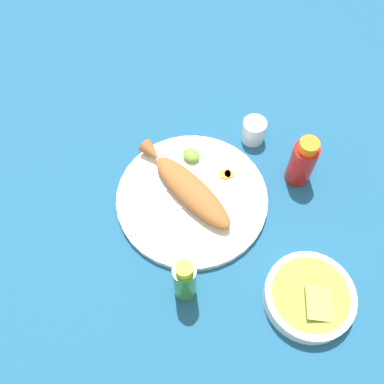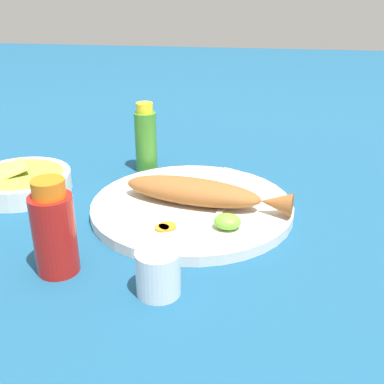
% 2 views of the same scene
% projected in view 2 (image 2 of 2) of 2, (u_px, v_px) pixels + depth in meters
% --- Properties ---
extents(ground_plane, '(4.00, 4.00, 0.00)m').
position_uv_depth(ground_plane, '(192.00, 212.00, 0.84)').
color(ground_plane, navy).
extents(main_plate, '(0.35, 0.35, 0.02)m').
position_uv_depth(main_plate, '(192.00, 207.00, 0.84)').
color(main_plate, silver).
rests_on(main_plate, ground_plane).
extents(fried_fish, '(0.30, 0.11, 0.04)m').
position_uv_depth(fried_fish, '(200.00, 192.00, 0.82)').
color(fried_fish, '#935628').
rests_on(fried_fish, main_plate).
extents(fork_near, '(0.08, 0.18, 0.00)m').
position_uv_depth(fork_near, '(210.00, 183.00, 0.91)').
color(fork_near, silver).
rests_on(fork_near, main_plate).
extents(fork_far, '(0.04, 0.19, 0.00)m').
position_uv_depth(fork_far, '(231.00, 188.00, 0.88)').
color(fork_far, silver).
rests_on(fork_far, main_plate).
extents(carrot_slice_near, '(0.02, 0.02, 0.00)m').
position_uv_depth(carrot_slice_near, '(162.00, 228.00, 0.74)').
color(carrot_slice_near, orange).
rests_on(carrot_slice_near, main_plate).
extents(carrot_slice_mid, '(0.03, 0.03, 0.00)m').
position_uv_depth(carrot_slice_mid, '(168.00, 227.00, 0.75)').
color(carrot_slice_mid, orange).
rests_on(carrot_slice_mid, main_plate).
extents(lime_wedge_main, '(0.04, 0.04, 0.02)m').
position_uv_depth(lime_wedge_main, '(227.00, 222.00, 0.74)').
color(lime_wedge_main, '#6BB233').
rests_on(lime_wedge_main, main_plate).
extents(hot_sauce_bottle_red, '(0.06, 0.06, 0.14)m').
position_uv_depth(hot_sauce_bottle_red, '(54.00, 230.00, 0.65)').
color(hot_sauce_bottle_red, '#B21914').
rests_on(hot_sauce_bottle_red, ground_plane).
extents(hot_sauce_bottle_green, '(0.04, 0.04, 0.14)m').
position_uv_depth(hot_sauce_bottle_green, '(146.00, 139.00, 0.99)').
color(hot_sauce_bottle_green, '#3D8428').
rests_on(hot_sauce_bottle_green, ground_plane).
extents(salt_cup, '(0.06, 0.06, 0.06)m').
position_uv_depth(salt_cup, '(158.00, 275.00, 0.62)').
color(salt_cup, silver).
rests_on(salt_cup, ground_plane).
extents(guacamole_bowl, '(0.18, 0.18, 0.05)m').
position_uv_depth(guacamole_bowl, '(22.00, 181.00, 0.91)').
color(guacamole_bowl, white).
rests_on(guacamole_bowl, ground_plane).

